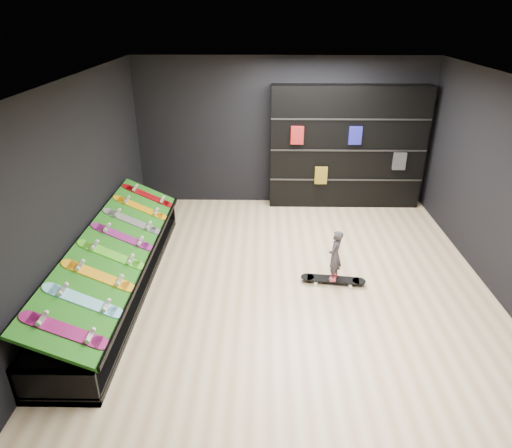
{
  "coord_description": "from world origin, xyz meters",
  "views": [
    {
      "loc": [
        -0.4,
        -5.73,
        3.84
      ],
      "look_at": [
        -0.5,
        0.2,
        1.0
      ],
      "focal_mm": 32.0,
      "sensor_mm": 36.0,
      "label": 1
    }
  ],
  "objects_px": {
    "back_shelving": "(347,148)",
    "child": "(334,265)",
    "display_rack": "(118,274)",
    "floor_skateboard": "(333,281)"
  },
  "relations": [
    {
      "from": "back_shelving",
      "to": "child",
      "type": "bearing_deg",
      "value": -101.15
    },
    {
      "from": "child",
      "to": "display_rack",
      "type": "bearing_deg",
      "value": -59.85
    },
    {
      "from": "back_shelving",
      "to": "floor_skateboard",
      "type": "relative_size",
      "value": 3.17
    },
    {
      "from": "display_rack",
      "to": "back_shelving",
      "type": "height_order",
      "value": "back_shelving"
    },
    {
      "from": "display_rack",
      "to": "child",
      "type": "distance_m",
      "value": 3.23
    },
    {
      "from": "display_rack",
      "to": "child",
      "type": "relative_size",
      "value": 9.31
    },
    {
      "from": "floor_skateboard",
      "to": "child",
      "type": "relative_size",
      "value": 2.03
    },
    {
      "from": "back_shelving",
      "to": "child",
      "type": "relative_size",
      "value": 6.42
    },
    {
      "from": "back_shelving",
      "to": "display_rack",
      "type": "bearing_deg",
      "value": -139.17
    },
    {
      "from": "child",
      "to": "back_shelving",
      "type": "bearing_deg",
      "value": -164.5
    }
  ]
}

